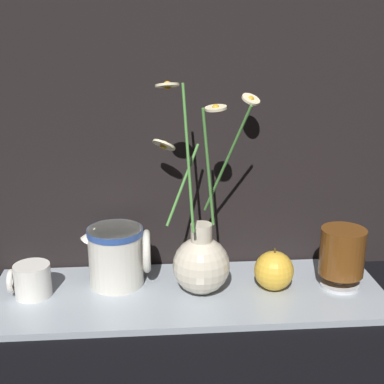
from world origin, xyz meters
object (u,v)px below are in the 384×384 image
at_px(tea_glass, 342,253).
at_px(ceramic_pitcher, 117,253).
at_px(vase_with_flowers, 201,259).
at_px(yellow_mug, 31,280).
at_px(orange_fruit, 274,272).

bearing_deg(tea_glass, ceramic_pitcher, 174.33).
relative_size(vase_with_flowers, yellow_mug, 5.10).
xyz_separation_m(yellow_mug, ceramic_pitcher, (0.15, 0.04, 0.03)).
distance_m(vase_with_flowers, tea_glass, 0.26).
relative_size(yellow_mug, tea_glass, 0.66).
bearing_deg(ceramic_pitcher, tea_glass, -5.67).
bearing_deg(ceramic_pitcher, orange_fruit, -9.43).
relative_size(ceramic_pitcher, tea_glass, 1.12).
distance_m(vase_with_flowers, orange_fruit, 0.14).
relative_size(yellow_mug, orange_fruit, 0.93).
height_order(yellow_mug, ceramic_pitcher, ceramic_pitcher).
height_order(yellow_mug, tea_glass, tea_glass).
distance_m(vase_with_flowers, ceramic_pitcher, 0.16).
relative_size(tea_glass, orange_fruit, 1.41).
xyz_separation_m(vase_with_flowers, ceramic_pitcher, (-0.15, 0.05, -0.00)).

